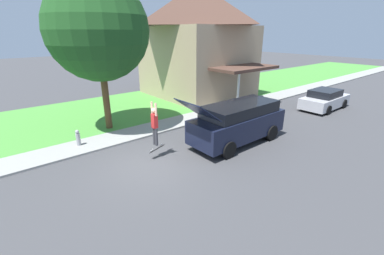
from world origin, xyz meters
The scene contains 10 objects.
ground_plane centered at (0.00, 0.00, 0.00)m, with size 120.00×120.00×0.00m, color #3D3D3F.
lawn centered at (-8.00, 6.00, 0.04)m, with size 10.00×80.00×0.08m.
sidewalk centered at (-3.60, 6.00, 0.05)m, with size 1.80×80.00×0.10m.
house centered at (-8.57, 9.86, 4.67)m, with size 10.81×7.81×8.77m.
lawn_tree_near centered at (-5.25, 0.34, 5.35)m, with size 5.19×5.19×7.88m.
suv_parked centered at (0.73, 4.57, 1.10)m, with size 2.07×5.86×2.66m.
car_down_street centered at (0.67, 14.11, 0.68)m, with size 1.96×4.25×1.42m.
skateboarder centered at (-0.48, 0.53, 1.59)m, with size 0.41×0.22×1.93m.
skateboard centered at (-0.46, 0.57, 0.40)m, with size 0.28×0.81×0.29m.
fire_hydrant centered at (-3.77, -1.80, 0.48)m, with size 0.20×0.20×0.79m.
Camera 1 is at (8.53, -4.81, 5.26)m, focal length 24.00 mm.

